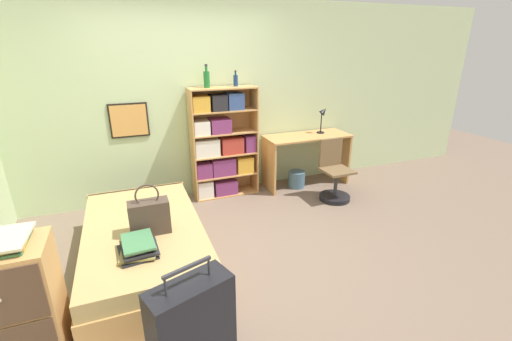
{
  "coord_description": "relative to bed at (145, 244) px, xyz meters",
  "views": [
    {
      "loc": [
        -0.73,
        -3.03,
        2.04
      ],
      "look_at": [
        0.52,
        0.19,
        0.75
      ],
      "focal_mm": 24.0,
      "sensor_mm": 36.0,
      "label": 1
    }
  ],
  "objects": [
    {
      "name": "waste_bin",
      "position": [
        2.27,
        1.17,
        -0.09
      ],
      "size": [
        0.25,
        0.25,
        0.24
      ],
      "color": "slate",
      "rests_on": "ground_plane"
    },
    {
      "name": "magazine_pile_on_dresser",
      "position": [
        -0.81,
        -0.78,
        0.68
      ],
      "size": [
        0.26,
        0.36,
        0.06
      ],
      "color": "#427A4C",
      "rests_on": "dresser"
    },
    {
      "name": "desk",
      "position": [
        2.44,
        1.22,
        0.33
      ],
      "size": [
        1.27,
        0.52,
        0.77
      ],
      "color": "tan",
      "rests_on": "ground_plane"
    },
    {
      "name": "book_stack_on_bed",
      "position": [
        -0.06,
        -0.48,
        0.27
      ],
      "size": [
        0.32,
        0.36,
        0.12
      ],
      "color": "#232328",
      "rests_on": "bed"
    },
    {
      "name": "dresser",
      "position": [
        -0.85,
        -0.8,
        0.22
      ],
      "size": [
        0.5,
        0.44,
        0.86
      ],
      "color": "tan",
      "rests_on": "ground_plane"
    },
    {
      "name": "suitcase",
      "position": [
        0.19,
        -1.38,
        0.15
      ],
      "size": [
        0.56,
        0.37,
        0.85
      ],
      "color": "black",
      "rests_on": "ground_plane"
    },
    {
      "name": "bottle_brown",
      "position": [
        1.4,
        1.36,
        1.37
      ],
      "size": [
        0.06,
        0.06,
        0.2
      ],
      "color": "navy",
      "rests_on": "bookcase"
    },
    {
      "name": "wall_back",
      "position": [
        0.7,
        1.54,
        1.09
      ],
      "size": [
        10.0,
        0.09,
        2.6
      ],
      "color": "beige",
      "rests_on": "ground_plane"
    },
    {
      "name": "handbag",
      "position": [
        0.06,
        -0.17,
        0.38
      ],
      "size": [
        0.35,
        0.17,
        0.47
      ],
      "color": "#47382D",
      "rests_on": "bed"
    },
    {
      "name": "bottle_green",
      "position": [
        1.01,
        1.34,
        1.41
      ],
      "size": [
        0.08,
        0.08,
        0.29
      ],
      "color": "#1E6B2D",
      "rests_on": "bookcase"
    },
    {
      "name": "ground_plane",
      "position": [
        0.7,
        -0.02,
        -0.21
      ],
      "size": [
        14.0,
        14.0,
        0.0
      ],
      "primitive_type": "plane",
      "color": "#756051"
    },
    {
      "name": "desk_lamp",
      "position": [
        2.72,
        1.28,
        0.82
      ],
      "size": [
        0.16,
        0.11,
        0.4
      ],
      "color": "black",
      "rests_on": "desk"
    },
    {
      "name": "bed",
      "position": [
        0.0,
        0.0,
        0.0
      ],
      "size": [
        1.08,
        1.92,
        0.43
      ],
      "color": "tan",
      "rests_on": "ground_plane"
    },
    {
      "name": "bookcase",
      "position": [
        1.15,
        1.32,
        0.5
      ],
      "size": [
        0.9,
        0.32,
        1.51
      ],
      "color": "tan",
      "rests_on": "ground_plane"
    },
    {
      "name": "desk_chair",
      "position": [
        2.55,
        0.62,
        0.06
      ],
      "size": [
        0.42,
        0.42,
        0.83
      ],
      "color": "black",
      "rests_on": "ground_plane"
    }
  ]
}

